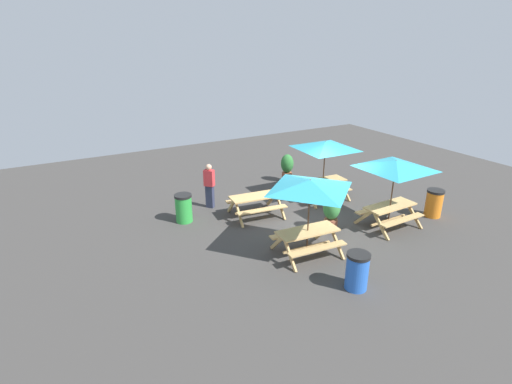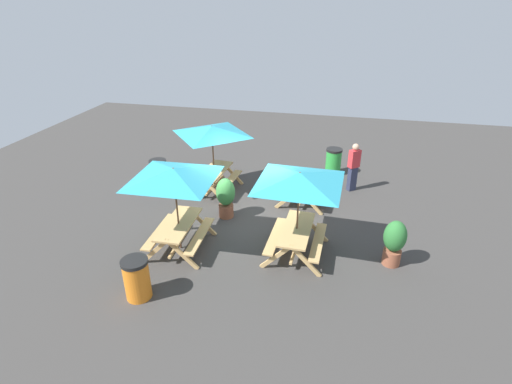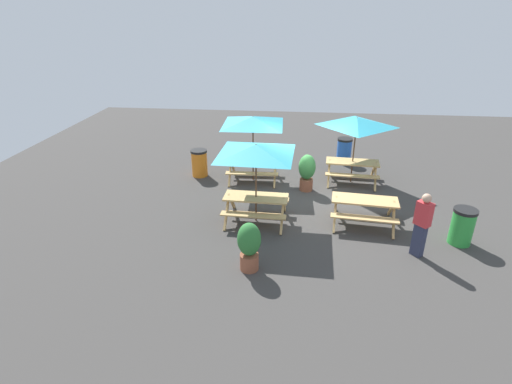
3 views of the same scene
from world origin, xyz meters
name	(u,v)px [view 1 (image 1 of 3)]	position (x,y,z in m)	size (l,w,h in m)	color
ground_plane	(319,221)	(0.00, 0.00, 0.00)	(24.00, 24.00, 0.00)	#3D3A38
picnic_table_0	(256,201)	(-1.68, 1.44, 0.56)	(1.93, 1.69, 0.81)	tan
picnic_table_1	(325,149)	(1.35, 1.57, 1.99)	(2.83, 2.83, 2.34)	tan
picnic_table_2	(395,170)	(1.76, -1.44, 1.99)	(2.83, 2.83, 2.34)	tan
picnic_table_3	(310,190)	(-1.69, -1.60, 1.99)	(2.15, 2.15, 2.34)	tan
trash_bin_orange	(434,203)	(3.74, -1.61, 0.49)	(0.59, 0.59, 0.98)	orange
trash_bin_blue	(357,271)	(-1.61, -3.59, 0.49)	(0.59, 0.59, 0.98)	blue
trash_bin_green	(184,208)	(-4.05, 2.24, 0.49)	(0.59, 0.59, 0.98)	green
potted_plant_0	(332,211)	(-0.11, -0.73, 0.68)	(0.56, 0.56, 1.25)	#935138
potted_plant_1	(287,167)	(1.26, 3.94, 0.66)	(0.55, 0.55, 1.21)	#935138
person_standing	(209,185)	(-2.79, 2.93, 0.89)	(0.40, 0.42, 1.67)	#2D334C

